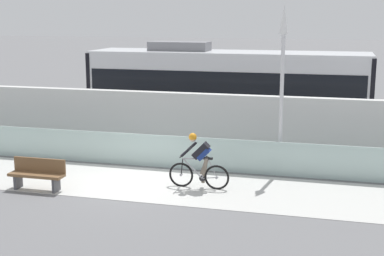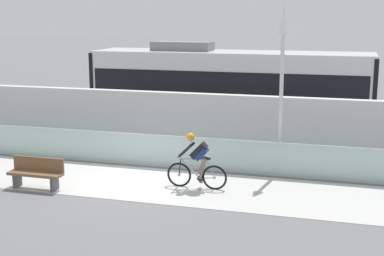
% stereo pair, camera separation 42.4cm
% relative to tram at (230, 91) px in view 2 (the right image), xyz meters
% --- Properties ---
extents(ground_plane, '(200.00, 200.00, 0.00)m').
position_rel_tram_xyz_m(ground_plane, '(-1.54, -6.85, -1.89)').
color(ground_plane, slate).
extents(bike_path_deck, '(32.00, 3.20, 0.01)m').
position_rel_tram_xyz_m(bike_path_deck, '(-1.54, -6.85, -1.89)').
color(bike_path_deck, beige).
rests_on(bike_path_deck, ground).
extents(glass_parapet, '(32.00, 0.05, 1.06)m').
position_rel_tram_xyz_m(glass_parapet, '(-1.54, -5.00, -1.36)').
color(glass_parapet, '#ADC6C1').
rests_on(glass_parapet, ground).
extents(concrete_barrier_wall, '(32.00, 0.36, 2.21)m').
position_rel_tram_xyz_m(concrete_barrier_wall, '(-1.54, -3.20, -0.79)').
color(concrete_barrier_wall, silver).
rests_on(concrete_barrier_wall, ground).
extents(tram_rail_near, '(32.00, 0.08, 0.01)m').
position_rel_tram_xyz_m(tram_rail_near, '(-1.54, -0.72, -1.89)').
color(tram_rail_near, '#595654').
rests_on(tram_rail_near, ground).
extents(tram_rail_far, '(32.00, 0.08, 0.01)m').
position_rel_tram_xyz_m(tram_rail_far, '(-1.54, 0.72, -1.89)').
color(tram_rail_far, '#595654').
rests_on(tram_rail_far, ground).
extents(tram, '(11.06, 2.54, 3.81)m').
position_rel_tram_xyz_m(tram, '(0.00, 0.00, 0.00)').
color(tram, silver).
rests_on(tram, ground).
extents(cyclist_on_bike, '(1.77, 0.58, 1.61)m').
position_rel_tram_xyz_m(cyclist_on_bike, '(0.56, -6.85, -1.11)').
color(cyclist_on_bike, black).
rests_on(cyclist_on_bike, ground).
extents(lamp_post_antenna, '(0.28, 0.28, 5.20)m').
position_rel_tram_xyz_m(lamp_post_antenna, '(2.62, -4.70, 1.40)').
color(lamp_post_antenna, gray).
rests_on(lamp_post_antenna, ground).
extents(bench, '(1.60, 0.45, 0.89)m').
position_rel_tram_xyz_m(bench, '(-3.82, -8.14, -1.41)').
color(bench, brown).
rests_on(bench, ground).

